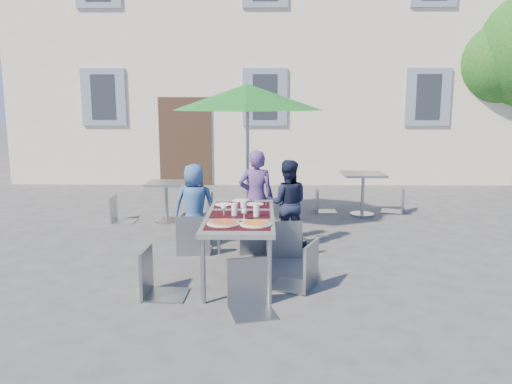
{
  "coord_description": "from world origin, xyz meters",
  "views": [
    {
      "loc": [
        -0.02,
        -5.03,
        2.04
      ],
      "look_at": [
        -0.13,
        1.62,
        0.86
      ],
      "focal_mm": 35.0,
      "sensor_mm": 36.0,
      "label": 1
    }
  ],
  "objects_px": {
    "chair_0": "(193,210)",
    "chair_2": "(286,215)",
    "bg_chair_l_0": "(118,193)",
    "chair_5": "(250,255)",
    "bg_chair_r_1": "(399,185)",
    "bg_chair_l_1": "(322,186)",
    "chair_3": "(155,243)",
    "cafe_table_0": "(166,196)",
    "pizza_near_left": "(223,223)",
    "bg_chair_r_0": "(204,187)",
    "child_0": "(195,205)",
    "cafe_table_1": "(363,186)",
    "child_1": "(256,198)",
    "dining_table": "(240,219)",
    "pizza_near_right": "(255,223)",
    "chair_1": "(253,215)",
    "chair_4": "(302,236)",
    "patio_umbrella": "(247,98)",
    "child_2": "(287,203)"
  },
  "relations": [
    {
      "from": "chair_0",
      "to": "chair_2",
      "type": "height_order",
      "value": "chair_0"
    },
    {
      "from": "chair_5",
      "to": "patio_umbrella",
      "type": "distance_m",
      "value": 3.89
    },
    {
      "from": "pizza_near_left",
      "to": "cafe_table_0",
      "type": "distance_m",
      "value": 3.5
    },
    {
      "from": "bg_chair_r_0",
      "to": "child_0",
      "type": "bearing_deg",
      "value": -87.72
    },
    {
      "from": "cafe_table_0",
      "to": "dining_table",
      "type": "bearing_deg",
      "value": -62.85
    },
    {
      "from": "child_1",
      "to": "bg_chair_l_0",
      "type": "bearing_deg",
      "value": -28.71
    },
    {
      "from": "pizza_near_right",
      "to": "chair_5",
      "type": "distance_m",
      "value": 0.53
    },
    {
      "from": "child_0",
      "to": "dining_table",
      "type": "bearing_deg",
      "value": 115.42
    },
    {
      "from": "cafe_table_0",
      "to": "chair_1",
      "type": "bearing_deg",
      "value": -49.82
    },
    {
      "from": "chair_1",
      "to": "chair_4",
      "type": "distance_m",
      "value": 1.47
    },
    {
      "from": "chair_4",
      "to": "cafe_table_0",
      "type": "relative_size",
      "value": 1.45
    },
    {
      "from": "chair_3",
      "to": "patio_umbrella",
      "type": "xyz_separation_m",
      "value": [
        0.88,
        3.22,
        1.54
      ]
    },
    {
      "from": "chair_5",
      "to": "bg_chair_r_0",
      "type": "height_order",
      "value": "bg_chair_r_0"
    },
    {
      "from": "chair_4",
      "to": "bg_chair_r_0",
      "type": "distance_m",
      "value": 3.6
    },
    {
      "from": "chair_3",
      "to": "chair_5",
      "type": "height_order",
      "value": "chair_3"
    },
    {
      "from": "pizza_near_right",
      "to": "bg_chair_l_1",
      "type": "xyz_separation_m",
      "value": [
        1.2,
        4.12,
        -0.27
      ]
    },
    {
      "from": "chair_0",
      "to": "chair_3",
      "type": "bearing_deg",
      "value": -97.18
    },
    {
      "from": "chair_1",
      "to": "chair_5",
      "type": "distance_m",
      "value": 1.94
    },
    {
      "from": "chair_3",
      "to": "cafe_table_0",
      "type": "height_order",
      "value": "chair_3"
    },
    {
      "from": "child_0",
      "to": "chair_5",
      "type": "bearing_deg",
      "value": 106.58
    },
    {
      "from": "chair_3",
      "to": "chair_5",
      "type": "relative_size",
      "value": 1.03
    },
    {
      "from": "child_1",
      "to": "chair_2",
      "type": "height_order",
      "value": "child_1"
    },
    {
      "from": "bg_chair_r_0",
      "to": "chair_1",
      "type": "bearing_deg",
      "value": -64.84
    },
    {
      "from": "chair_0",
      "to": "bg_chair_l_0",
      "type": "bearing_deg",
      "value": 130.18
    },
    {
      "from": "chair_1",
      "to": "bg_chair_r_1",
      "type": "xyz_separation_m",
      "value": [
        2.7,
        2.66,
        0.0
      ]
    },
    {
      "from": "child_1",
      "to": "chair_0",
      "type": "bearing_deg",
      "value": 29.69
    },
    {
      "from": "chair_3",
      "to": "bg_chair_l_0",
      "type": "relative_size",
      "value": 1.15
    },
    {
      "from": "bg_chair_r_0",
      "to": "cafe_table_1",
      "type": "distance_m",
      "value": 2.91
    },
    {
      "from": "pizza_near_left",
      "to": "cafe_table_0",
      "type": "bearing_deg",
      "value": 111.17
    },
    {
      "from": "child_2",
      "to": "cafe_table_0",
      "type": "height_order",
      "value": "child_2"
    },
    {
      "from": "cafe_table_0",
      "to": "bg_chair_r_0",
      "type": "height_order",
      "value": "bg_chair_r_0"
    },
    {
      "from": "child_1",
      "to": "chair_0",
      "type": "height_order",
      "value": "child_1"
    },
    {
      "from": "pizza_near_left",
      "to": "bg_chair_l_0",
      "type": "xyz_separation_m",
      "value": [
        -2.09,
        3.22,
        -0.27
      ]
    },
    {
      "from": "cafe_table_1",
      "to": "child_0",
      "type": "bearing_deg",
      "value": -143.97
    },
    {
      "from": "child_2",
      "to": "cafe_table_1",
      "type": "relative_size",
      "value": 1.59
    },
    {
      "from": "child_1",
      "to": "chair_4",
      "type": "height_order",
      "value": "child_1"
    },
    {
      "from": "bg_chair_l_0",
      "to": "bg_chair_r_0",
      "type": "distance_m",
      "value": 1.49
    },
    {
      "from": "dining_table",
      "to": "child_1",
      "type": "xyz_separation_m",
      "value": [
        0.17,
        1.33,
        0.0
      ]
    },
    {
      "from": "bg_chair_l_0",
      "to": "bg_chair_l_1",
      "type": "relative_size",
      "value": 1.01
    },
    {
      "from": "pizza_near_right",
      "to": "child_0",
      "type": "bearing_deg",
      "value": 117.17
    },
    {
      "from": "bg_chair_l_1",
      "to": "chair_2",
      "type": "bearing_deg",
      "value": -106.17
    },
    {
      "from": "pizza_near_left",
      "to": "cafe_table_0",
      "type": "xyz_separation_m",
      "value": [
        -1.26,
        3.25,
        -0.31
      ]
    },
    {
      "from": "chair_0",
      "to": "chair_5",
      "type": "bearing_deg",
      "value": -66.2
    },
    {
      "from": "chair_2",
      "to": "cafe_table_0",
      "type": "distance_m",
      "value": 2.8
    },
    {
      "from": "patio_umbrella",
      "to": "dining_table",
      "type": "bearing_deg",
      "value": -90.19
    },
    {
      "from": "cafe_table_1",
      "to": "child_1",
      "type": "bearing_deg",
      "value": -134.53
    },
    {
      "from": "chair_5",
      "to": "child_0",
      "type": "bearing_deg",
      "value": 110.89
    },
    {
      "from": "child_2",
      "to": "chair_5",
      "type": "relative_size",
      "value": 1.3
    },
    {
      "from": "dining_table",
      "to": "bg_chair_r_0",
      "type": "distance_m",
      "value": 2.97
    },
    {
      "from": "chair_5",
      "to": "bg_chair_r_1",
      "type": "height_order",
      "value": "chair_5"
    }
  ]
}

